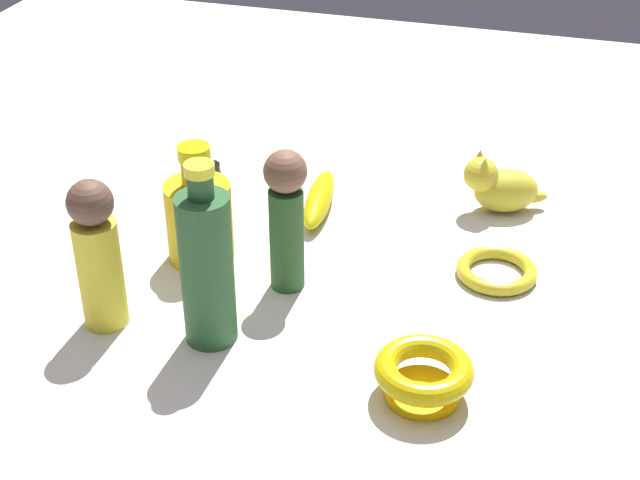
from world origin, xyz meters
TOP-DOWN VIEW (x-y plane):
  - ground at (0.00, 0.00)m, footprint 2.00×2.00m
  - bowl at (-0.18, 0.21)m, footprint 0.11×0.11m
  - banana at (0.04, -0.14)m, footprint 0.06×0.17m
  - bangle at (-0.23, -0.04)m, footprint 0.11×0.11m
  - nail_polish_jar at (0.22, -0.17)m, footprint 0.03×0.03m
  - bottle_short at (0.16, 0.02)m, footprint 0.09×0.09m
  - bottle_tall at (0.08, 0.18)m, footprint 0.06×0.06m
  - person_figure_adult at (0.03, 0.05)m, footprint 0.05×0.05m
  - person_figure_child at (0.21, 0.19)m, footprint 0.05×0.05m
  - cat_figurine at (-0.20, -0.22)m, footprint 0.12×0.09m

SIDE VIEW (x-z plane):
  - ground at x=0.00m, z-range 0.00..0.00m
  - bangle at x=-0.23m, z-range 0.00..0.02m
  - banana at x=0.04m, z-range 0.00..0.04m
  - nail_polish_jar at x=0.22m, z-range 0.00..0.04m
  - bowl at x=-0.18m, z-range 0.01..0.06m
  - cat_figurine at x=-0.20m, z-range -0.01..0.09m
  - bottle_short at x=0.16m, z-range -0.02..0.14m
  - person_figure_child at x=0.21m, z-range 0.00..0.19m
  - bottle_tall at x=0.08m, z-range -0.01..0.21m
  - person_figure_adult at x=0.03m, z-range 0.01..0.20m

